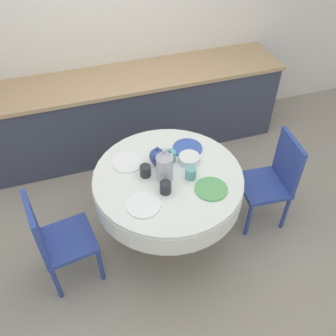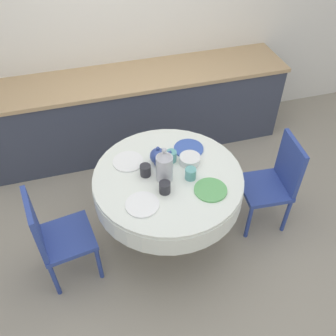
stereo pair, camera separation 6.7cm
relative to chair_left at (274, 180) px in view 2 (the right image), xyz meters
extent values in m
plane|color=#9E937F|center=(-0.94, 0.07, -0.50)|extent=(12.00, 12.00, 0.00)
cube|color=silver|center=(-0.94, 1.75, 0.80)|extent=(7.00, 0.05, 2.60)
cube|color=#383D4C|center=(-0.94, 1.41, -0.08)|extent=(3.20, 0.60, 0.84)
cube|color=tan|center=(-0.94, 1.41, 0.37)|extent=(3.24, 0.64, 0.04)
cylinder|color=brown|center=(-0.94, 0.07, -0.48)|extent=(0.44, 0.44, 0.04)
cylinder|color=brown|center=(-0.94, 0.07, -0.21)|extent=(0.11, 0.11, 0.49)
cylinder|color=silver|center=(-0.94, 0.07, 0.13)|extent=(1.20, 1.20, 0.18)
cylinder|color=silver|center=(-0.94, 0.07, 0.23)|extent=(1.19, 1.19, 0.03)
cube|color=#2D428E|center=(-0.08, 0.01, -0.08)|extent=(0.43, 0.43, 0.04)
cube|color=#2D428E|center=(0.10, -0.01, 0.17)|extent=(0.06, 0.38, 0.46)
cylinder|color=#2D428E|center=(-0.27, -0.16, -0.30)|extent=(0.04, 0.04, 0.40)
cylinder|color=#2D428E|center=(-0.24, 0.20, -0.30)|extent=(0.04, 0.04, 0.40)
cylinder|color=#2D428E|center=(0.08, -0.18, -0.30)|extent=(0.04, 0.04, 0.40)
cylinder|color=#2D428E|center=(0.11, 0.17, -0.30)|extent=(0.04, 0.04, 0.40)
cube|color=#2D428E|center=(-1.79, -0.06, -0.08)|extent=(0.46, 0.46, 0.04)
cube|color=#2D428E|center=(-1.97, -0.09, 0.17)|extent=(0.09, 0.38, 0.46)
cylinder|color=#2D428E|center=(-1.64, 0.14, -0.30)|extent=(0.04, 0.04, 0.40)
cylinder|color=#2D428E|center=(-1.59, -0.21, -0.30)|extent=(0.04, 0.04, 0.40)
cylinder|color=#2D428E|center=(-1.99, 0.09, -0.30)|extent=(0.04, 0.04, 0.40)
cylinder|color=#2D428E|center=(-1.94, -0.26, -0.30)|extent=(0.04, 0.04, 0.40)
cylinder|color=white|center=(-1.20, -0.17, 0.25)|extent=(0.25, 0.25, 0.01)
cylinder|color=#28282D|center=(-1.01, -0.09, 0.29)|extent=(0.09, 0.09, 0.09)
cylinder|color=#5BA85B|center=(-0.67, -0.17, 0.25)|extent=(0.25, 0.25, 0.01)
cylinder|color=#5BA39E|center=(-0.78, 0.00, 0.29)|extent=(0.09, 0.09, 0.09)
cylinder|color=white|center=(-1.21, 0.31, 0.25)|extent=(0.25, 0.25, 0.01)
cylinder|color=#28282D|center=(-1.10, 0.13, 0.29)|extent=(0.09, 0.09, 0.09)
cylinder|color=#3856AD|center=(-0.68, 0.33, 0.25)|extent=(0.25, 0.25, 0.01)
cylinder|color=#5BA39E|center=(-0.86, 0.23, 0.29)|extent=(0.09, 0.09, 0.09)
cylinder|color=#B2B2B7|center=(-0.97, 0.05, 0.36)|extent=(0.13, 0.13, 0.22)
cone|color=#B2B2B7|center=(-0.97, 0.05, 0.49)|extent=(0.12, 0.12, 0.05)
sphere|color=#B2B2B7|center=(-0.97, 0.05, 0.54)|extent=(0.04, 0.04, 0.04)
cylinder|color=#33478E|center=(-0.98, 0.23, 0.25)|extent=(0.07, 0.07, 0.01)
sphere|color=#33478E|center=(-0.98, 0.23, 0.32)|extent=(0.13, 0.13, 0.13)
cylinder|color=#33478E|center=(-0.90, 0.23, 0.33)|extent=(0.08, 0.02, 0.05)
sphere|color=#33478E|center=(-0.98, 0.23, 0.41)|extent=(0.03, 0.03, 0.03)
cylinder|color=silver|center=(-0.73, 0.17, 0.28)|extent=(0.17, 0.17, 0.06)
camera|label=1|loc=(-1.57, -1.91, 2.31)|focal=40.00mm
camera|label=2|loc=(-1.51, -1.93, 2.31)|focal=40.00mm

